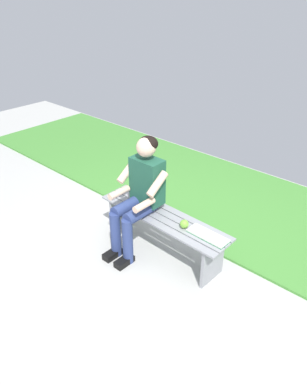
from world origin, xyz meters
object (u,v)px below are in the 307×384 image
bench_near (163,225)px  apple (184,224)px  book_open (208,236)px  person_seated (139,192)px

bench_near → apple: (-0.29, 0.02, 0.16)m
bench_near → book_open: bearing=-178.7°
person_seated → bench_near: bearing=-157.2°
person_seated → book_open: 0.83m
bench_near → person_seated: bearing=22.8°
person_seated → apple: size_ratio=14.17×
bench_near → apple: bearing=175.5°
book_open → apple: bearing=9.5°
bench_near → person_seated: 0.44m
person_seated → book_open: person_seated is taller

